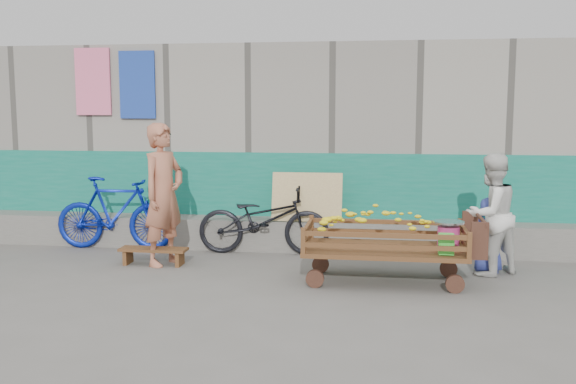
# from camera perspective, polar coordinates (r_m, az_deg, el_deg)

# --- Properties ---
(ground) EXTENTS (80.00, 80.00, 0.00)m
(ground) POSITION_cam_1_polar(r_m,az_deg,el_deg) (7.15, -2.81, -9.18)
(ground) COLOR #5E5B55
(ground) RESTS_ON ground
(building_wall) EXTENTS (12.00, 3.50, 3.00)m
(building_wall) POSITION_cam_1_polar(r_m,az_deg,el_deg) (10.87, 1.22, 4.36)
(building_wall) COLOR gray
(building_wall) RESTS_ON ground
(banana_cart) EXTENTS (2.06, 0.94, 0.88)m
(banana_cart) POSITION_cam_1_polar(r_m,az_deg,el_deg) (7.62, 8.32, -3.61)
(banana_cart) COLOR #553319
(banana_cart) RESTS_ON ground
(bench) EXTENTS (0.89, 0.27, 0.22)m
(bench) POSITION_cam_1_polar(r_m,az_deg,el_deg) (8.66, -11.86, -5.28)
(bench) COLOR #553319
(bench) RESTS_ON ground
(vendor_man) EXTENTS (0.68, 0.80, 1.86)m
(vendor_man) POSITION_cam_1_polar(r_m,az_deg,el_deg) (8.52, -11.00, -0.21)
(vendor_man) COLOR #B1684C
(vendor_man) RESTS_ON ground
(woman) EXTENTS (0.93, 0.89, 1.51)m
(woman) POSITION_cam_1_polar(r_m,az_deg,el_deg) (8.25, 17.58, -1.92)
(woman) COLOR silver
(woman) RESTS_ON ground
(child) EXTENTS (0.51, 0.38, 0.95)m
(child) POSITION_cam_1_polar(r_m,az_deg,el_deg) (8.40, 17.40, -3.68)
(child) COLOR #303B91
(child) RESTS_ON ground
(bicycle_dark) EXTENTS (1.88, 0.75, 0.97)m
(bicycle_dark) POSITION_cam_1_polar(r_m,az_deg,el_deg) (9.06, -2.18, -2.49)
(bicycle_dark) COLOR black
(bicycle_dark) RESTS_ON ground
(bicycle_blue) EXTENTS (1.79, 0.58, 1.06)m
(bicycle_blue) POSITION_cam_1_polar(r_m,az_deg,el_deg) (9.69, -15.08, -1.82)
(bicycle_blue) COLOR #0B209F
(bicycle_blue) RESTS_ON ground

